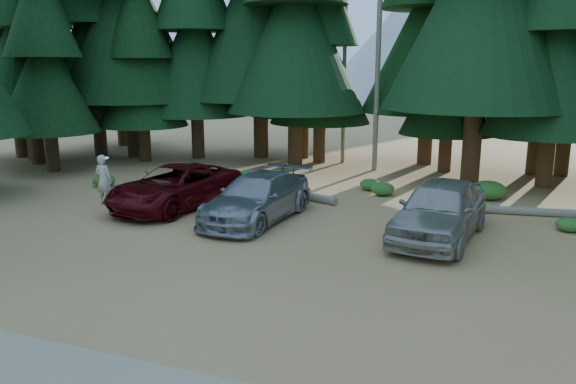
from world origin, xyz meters
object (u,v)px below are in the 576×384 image
silver_minivan_right (440,210)px  frisbee_player (104,180)px  silver_minivan_center (257,198)px  log_left (257,186)px  log_mid (298,194)px  red_pickup (176,186)px  log_right (529,211)px

silver_minivan_right → frisbee_player: (-10.82, -1.29, 0.36)m
silver_minivan_center → frisbee_player: frisbee_player is taller
log_left → log_mid: log_left is taller
log_left → log_mid: size_ratio=1.16×
log_mid → log_left: bearing=-178.9°
red_pickup → frisbee_player: bearing=-121.8°
log_left → log_mid: (2.01, -0.74, -0.00)m
silver_minivan_center → log_mid: size_ratio=1.43×
log_right → log_left: bearing=169.7°
log_right → frisbee_player: bearing=-167.4°
frisbee_player → log_right: (13.42, 5.02, -1.10)m
silver_minivan_center → log_left: (-1.80, 4.14, -0.60)m
frisbee_player → log_left: frisbee_player is taller
log_left → log_right: 10.21m
frisbee_player → log_mid: bearing=-135.5°
log_right → red_pickup: bearing=-172.8°
silver_minivan_right → frisbee_player: bearing=-165.4°
silver_minivan_right → log_right: (2.60, 3.73, -0.74)m
silver_minivan_right → frisbee_player: frisbee_player is taller
frisbee_player → log_mid: size_ratio=0.47×
frisbee_player → log_left: size_ratio=0.41×
log_mid → red_pickup: bearing=-120.2°
red_pickup → silver_minivan_center: bearing=0.8°
silver_minivan_right → red_pickup: bearing=-175.6°
log_left → log_right: bearing=-30.9°
silver_minivan_center → frisbee_player: bearing=-160.3°
red_pickup → log_mid: red_pickup is taller
silver_minivan_center → log_right: 9.20m
silver_minivan_center → log_left: bearing=118.6°
silver_minivan_center → frisbee_player: size_ratio=3.02×
silver_minivan_center → log_right: (8.40, 3.71, -0.61)m
silver_minivan_center → log_mid: silver_minivan_center is taller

